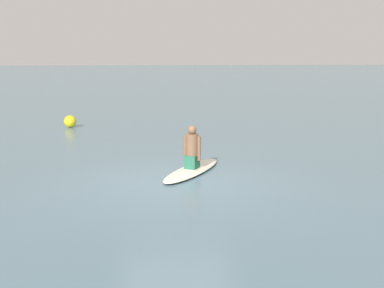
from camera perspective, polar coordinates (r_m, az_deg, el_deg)
name	(u,v)px	position (r m, az deg, el deg)	size (l,w,h in m)	color
ground_plane	(177,182)	(10.15, -1.91, -4.67)	(400.00, 400.00, 0.00)	slate
surfboard	(192,170)	(11.00, 0.02, -3.21)	(2.72, 0.65, 0.10)	silver
person_paddler	(192,149)	(10.89, 0.02, -0.61)	(0.42, 0.43, 1.01)	#26664C
buoy_marker	(70,121)	(18.77, -14.75, 2.71)	(0.48, 0.48, 0.48)	yellow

